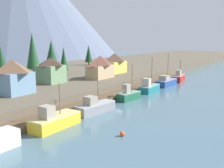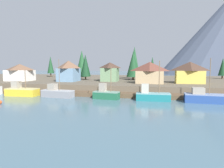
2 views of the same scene
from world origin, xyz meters
name	(u,v)px [view 1 (image 1 of 2)]	position (x,y,z in m)	size (l,w,h in m)	color
ground_plane	(56,92)	(0.00, 20.00, -0.50)	(400.00, 400.00, 1.00)	#476675
dock	(113,96)	(0.00, 1.99, 0.50)	(80.00, 4.00, 1.60)	brown
shoreline_bank	(26,82)	(0.00, 32.00, 1.25)	(400.00, 56.00, 2.50)	brown
mountain_west_peak	(7,24)	(70.97, 139.56, 24.30)	(61.28, 61.28, 48.59)	#4C566B
mountain_central_peak	(20,0)	(94.60, 153.94, 44.70)	(155.80, 155.80, 89.41)	slate
fishing_boat_yellow	(54,121)	(-21.64, -1.74, 1.19)	(8.20, 3.17, 6.69)	gold
fishing_boat_grey	(95,107)	(-11.62, -1.82, 1.12)	(8.42, 3.43, 9.31)	gray
fishing_boat_green	(128,95)	(0.79, -1.68, 1.13)	(6.27, 3.12, 7.78)	#1E5B3D
fishing_boat_teal	(149,88)	(11.40, -1.62, 1.14)	(7.52, 2.95, 8.82)	#196B70
fishing_boat_blue	(166,82)	(22.15, -1.82, 1.15)	(8.32, 3.36, 9.34)	navy
fishing_boat_red	(179,77)	(32.48, -1.94, 1.22)	(8.45, 3.59, 6.68)	maroon
house_tan	(100,67)	(10.47, 13.10, 5.75)	(8.36, 4.57, 6.35)	tan
house_yellow	(114,63)	(22.13, 15.95, 5.79)	(8.36, 5.07, 6.42)	gold
house_blue	(12,76)	(-16.30, 15.28, 6.03)	(6.19, 7.17, 6.90)	#6689A8
house_green	(51,70)	(-2.82, 18.58, 5.73)	(5.61, 5.81, 6.33)	#6B8E66
conifer_near_left	(64,59)	(11.10, 27.51, 7.28)	(2.75, 2.75, 8.50)	#4C3823
conifer_near_right	(89,54)	(38.39, 39.44, 7.28)	(3.17, 3.17, 8.33)	#4C3823
conifer_mid_left	(33,51)	(3.96, 33.19, 9.90)	(4.04, 4.04, 12.85)	#4C3823
conifer_mid_right	(1,64)	(-13.25, 23.34, 7.80)	(3.85, 3.85, 9.39)	#4C3823
conifer_back_right	(52,57)	(4.26, 25.60, 8.32)	(4.82, 4.82, 10.50)	#4C3823
channel_buoy	(122,134)	(-18.86, -12.04, 0.35)	(0.70, 0.70, 0.70)	#E04C19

